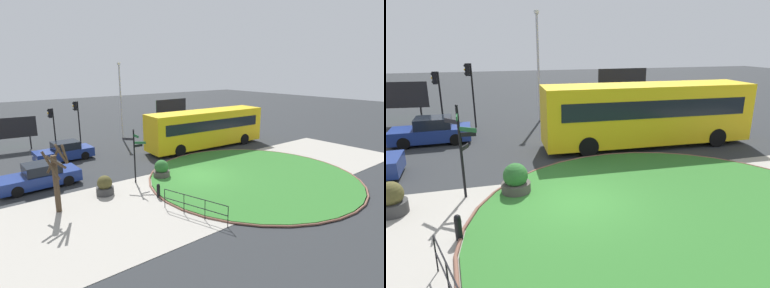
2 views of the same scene
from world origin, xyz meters
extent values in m
plane|color=#282B2D|center=(0.00, 0.00, 0.00)|extent=(120.00, 120.00, 0.00)
cube|color=#9E998E|center=(0.00, -1.83, 0.01)|extent=(32.00, 8.33, 0.02)
cylinder|color=#2D6B28|center=(2.81, -2.15, 0.05)|extent=(13.19, 13.19, 0.10)
torus|color=brown|center=(2.81, -2.15, 0.06)|extent=(13.50, 13.50, 0.11)
cylinder|color=black|center=(-3.76, 1.54, 1.65)|extent=(0.09, 0.09, 3.30)
sphere|color=black|center=(-3.76, 1.54, 3.35)|extent=(0.10, 0.10, 0.10)
cube|color=#195128|center=(-3.75, 1.22, 3.02)|extent=(0.05, 0.54, 0.15)
cube|color=black|center=(-4.01, 1.83, 2.78)|extent=(0.47, 0.53, 0.15)
cube|color=#195128|center=(-3.45, 1.32, 2.56)|extent=(0.56, 0.42, 0.15)
cube|color=black|center=(-3.46, 1.52, 2.35)|extent=(0.50, 0.06, 0.15)
cube|color=black|center=(-3.64, 1.80, 1.82)|extent=(0.24, 0.45, 0.15)
cylinder|color=black|center=(-3.83, -1.27, 0.34)|extent=(0.19, 0.19, 0.67)
sphere|color=black|center=(-3.83, -1.27, 0.71)|extent=(0.18, 0.18, 0.18)
cube|color=black|center=(-3.69, -4.29, 1.02)|extent=(1.16, 3.43, 0.03)
cube|color=black|center=(-3.69, -4.29, 0.56)|extent=(1.16, 3.43, 0.03)
cylinder|color=black|center=(-4.26, -2.58, 0.51)|extent=(0.04, 0.04, 1.02)
cylinder|color=black|center=(-3.88, -3.72, 0.51)|extent=(0.04, 0.04, 1.02)
cylinder|color=black|center=(-3.50, -4.86, 0.51)|extent=(0.04, 0.04, 1.02)
cylinder|color=black|center=(-3.13, -6.01, 0.51)|extent=(0.04, 0.04, 1.02)
cube|color=yellow|center=(5.47, 5.71, 1.79)|extent=(11.23, 2.95, 3.02)
cube|color=black|center=(5.52, 6.98, 2.21)|extent=(9.79, 0.41, 0.88)
cube|color=black|center=(5.42, 4.45, 2.21)|extent=(9.79, 0.41, 0.88)
cube|color=black|center=(11.05, 5.49, 1.94)|extent=(0.10, 2.06, 1.10)
cube|color=black|center=(11.05, 5.49, 3.08)|extent=(0.07, 1.38, 0.28)
cylinder|color=black|center=(9.08, 6.73, 0.50)|extent=(1.01, 0.34, 1.00)
cylinder|color=black|center=(8.99, 4.42, 0.50)|extent=(1.01, 0.34, 1.00)
cylinder|color=black|center=(1.96, 7.01, 0.50)|extent=(1.01, 0.34, 1.00)
cylinder|color=black|center=(1.87, 4.70, 0.50)|extent=(1.01, 0.34, 1.00)
cube|color=navy|center=(-5.82, 9.31, 0.53)|extent=(4.22, 1.96, 0.70)
cube|color=black|center=(-5.65, 9.31, 1.16)|extent=(1.91, 1.68, 0.57)
cube|color=#EAEACC|center=(-7.90, 8.69, 0.56)|extent=(0.03, 0.20, 0.12)
cube|color=#EAEACC|center=(-7.93, 9.80, 0.56)|extent=(0.03, 0.20, 0.12)
cylinder|color=black|center=(-7.09, 8.43, 0.32)|extent=(0.65, 0.24, 0.64)
cylinder|color=black|center=(-7.14, 10.11, 0.32)|extent=(0.65, 0.24, 0.64)
cylinder|color=black|center=(-4.50, 8.50, 0.32)|extent=(0.65, 0.24, 0.64)
cylinder|color=black|center=(-4.55, 10.19, 0.32)|extent=(0.65, 0.24, 0.64)
cube|color=navy|center=(-8.61, 4.43, 0.51)|extent=(4.53, 2.06, 0.68)
cube|color=black|center=(-8.44, 4.43, 1.14)|extent=(2.00, 1.73, 0.58)
cylinder|color=black|center=(-9.96, 3.51, 0.32)|extent=(0.65, 0.24, 0.64)
cylinder|color=black|center=(-10.03, 5.24, 0.32)|extent=(0.65, 0.24, 0.64)
cylinder|color=black|center=(-7.20, 3.62, 0.32)|extent=(0.65, 0.24, 0.64)
cylinder|color=black|center=(-7.27, 5.34, 0.32)|extent=(0.65, 0.24, 0.64)
cylinder|color=black|center=(-5.52, 12.71, 1.83)|extent=(0.11, 0.11, 3.65)
cube|color=black|center=(-5.73, 12.73, 3.26)|extent=(0.29, 0.29, 0.78)
sphere|color=black|center=(-5.88, 12.75, 3.51)|extent=(0.16, 0.16, 0.16)
sphere|color=#F2A519|center=(-5.88, 12.75, 3.26)|extent=(0.16, 0.16, 0.16)
sphere|color=black|center=(-5.88, 12.75, 3.02)|extent=(0.16, 0.16, 0.16)
cylinder|color=black|center=(-3.51, 12.38, 2.07)|extent=(0.11, 0.11, 4.14)
cube|color=black|center=(-3.72, 12.42, 3.75)|extent=(0.30, 0.30, 0.78)
sphere|color=black|center=(-3.86, 12.45, 3.99)|extent=(0.16, 0.16, 0.16)
sphere|color=#F2A519|center=(-3.86, 12.45, 3.75)|extent=(0.16, 0.16, 0.16)
sphere|color=black|center=(-3.86, 12.45, 3.51)|extent=(0.16, 0.16, 0.16)
cylinder|color=#B7B7BC|center=(0.91, 13.23, 3.60)|extent=(0.16, 0.16, 7.20)
cylinder|color=silver|center=(0.91, 13.23, 7.32)|extent=(0.32, 0.32, 0.22)
cylinder|color=black|center=(6.40, 14.88, 1.12)|extent=(0.12, 0.12, 2.23)
cylinder|color=black|center=(9.44, 14.97, 1.12)|extent=(0.12, 0.12, 2.23)
cube|color=green|center=(7.92, 14.93, 2.23)|extent=(4.06, 0.24, 2.32)
cube|color=black|center=(7.92, 14.86, 2.23)|extent=(4.16, 0.15, 2.42)
cylinder|color=black|center=(-7.12, 14.73, 1.00)|extent=(0.12, 0.12, 2.00)
cube|color=green|center=(-8.81, 14.88, 2.00)|extent=(4.53, 0.54, 1.66)
cube|color=black|center=(-8.82, 14.81, 2.00)|extent=(4.62, 0.46, 1.76)
cylinder|color=#47423D|center=(-1.97, 1.36, 0.22)|extent=(1.07, 1.07, 0.44)
sphere|color=#286028|center=(-1.97, 1.36, 0.73)|extent=(0.91, 0.91, 0.91)
cylinder|color=#383838|center=(-5.99, 0.91, 0.22)|extent=(0.96, 0.96, 0.44)
sphere|color=#4C4723|center=(-5.99, 0.91, 0.71)|extent=(0.82, 0.82, 0.82)
cylinder|color=#423323|center=(-8.66, 0.25, 1.45)|extent=(0.27, 0.27, 2.90)
cylinder|color=#423323|center=(-8.88, -0.02, 2.50)|extent=(0.70, 0.60, 1.42)
cylinder|color=#423323|center=(-8.66, -0.16, 2.67)|extent=(0.89, 0.13, 0.82)
cylinder|color=#423323|center=(-8.37, -0.04, 2.99)|extent=(0.73, 0.74, 1.20)
cylinder|color=#423323|center=(-8.62, 0.55, 2.58)|extent=(0.72, 0.23, 1.23)
cylinder|color=#423323|center=(-8.18, 0.04, 2.93)|extent=(0.57, 1.09, 1.22)
camera|label=1|loc=(-12.10, -15.04, 6.96)|focal=29.13mm
camera|label=2|loc=(-2.85, -10.11, 5.33)|focal=31.18mm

